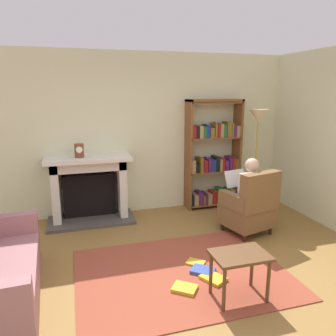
{
  "coord_description": "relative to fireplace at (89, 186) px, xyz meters",
  "views": [
    {
      "loc": [
        -1.12,
        -2.95,
        2.07
      ],
      "look_at": [
        0.1,
        1.2,
        1.05
      ],
      "focal_mm": 35.18,
      "sensor_mm": 36.0,
      "label": 1
    }
  ],
  "objects": [
    {
      "name": "ground",
      "position": [
        0.9,
        -2.3,
        -0.57
      ],
      "size": [
        14.0,
        14.0,
        0.0
      ],
      "primitive_type": "plane",
      "color": "olive"
    },
    {
      "name": "back_wall",
      "position": [
        0.9,
        0.25,
        0.78
      ],
      "size": [
        5.6,
        0.1,
        2.7
      ],
      "primitive_type": "cube",
      "color": "beige",
      "rests_on": "ground"
    },
    {
      "name": "side_wall_right",
      "position": [
        3.55,
        -1.05,
        0.78
      ],
      "size": [
        0.1,
        5.2,
        2.7
      ],
      "primitive_type": "cube",
      "color": "beige",
      "rests_on": "ground"
    },
    {
      "name": "area_rug",
      "position": [
        0.9,
        -2.0,
        -0.56
      ],
      "size": [
        2.4,
        1.8,
        0.01
      ],
      "primitive_type": "cube",
      "color": "#96422D",
      "rests_on": "ground"
    },
    {
      "name": "fireplace",
      "position": [
        0.0,
        0.0,
        0.0
      ],
      "size": [
        1.36,
        0.64,
        1.07
      ],
      "color": "#4C4742",
      "rests_on": "ground"
    },
    {
      "name": "mantel_clock",
      "position": [
        -0.13,
        -0.1,
        0.61
      ],
      "size": [
        0.14,
        0.14,
        0.21
      ],
      "color": "brown",
      "rests_on": "fireplace"
    },
    {
      "name": "bookshelf",
      "position": [
        2.18,
        0.04,
        0.35
      ],
      "size": [
        0.98,
        0.32,
        1.93
      ],
      "color": "brown",
      "rests_on": "ground"
    },
    {
      "name": "armchair_reading",
      "position": [
        2.21,
        -1.24,
        -0.14
      ],
      "size": [
        0.78,
        0.76,
        0.97
      ],
      "rotation": [
        0.0,
        0.0,
        3.39
      ],
      "color": "#331E14",
      "rests_on": "ground"
    },
    {
      "name": "seated_reader",
      "position": [
        2.18,
        -1.13,
        0.05
      ],
      "size": [
        0.45,
        0.58,
        1.14
      ],
      "rotation": [
        0.0,
        0.0,
        3.39
      ],
      "color": "silver",
      "rests_on": "ground"
    },
    {
      "name": "side_table",
      "position": [
        1.3,
        -2.61,
        -0.15
      ],
      "size": [
        0.56,
        0.39,
        0.5
      ],
      "color": "brown",
      "rests_on": "ground"
    },
    {
      "name": "scattered_books",
      "position": [
        1.07,
        -2.16,
        -0.54
      ],
      "size": [
        0.68,
        0.76,
        0.04
      ],
      "color": "gold",
      "rests_on": "area_rug"
    },
    {
      "name": "floor_lamp",
      "position": [
        2.74,
        -0.45,
        0.94
      ],
      "size": [
        0.32,
        0.32,
        1.78
      ],
      "color": "#B7933F",
      "rests_on": "ground"
    }
  ]
}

